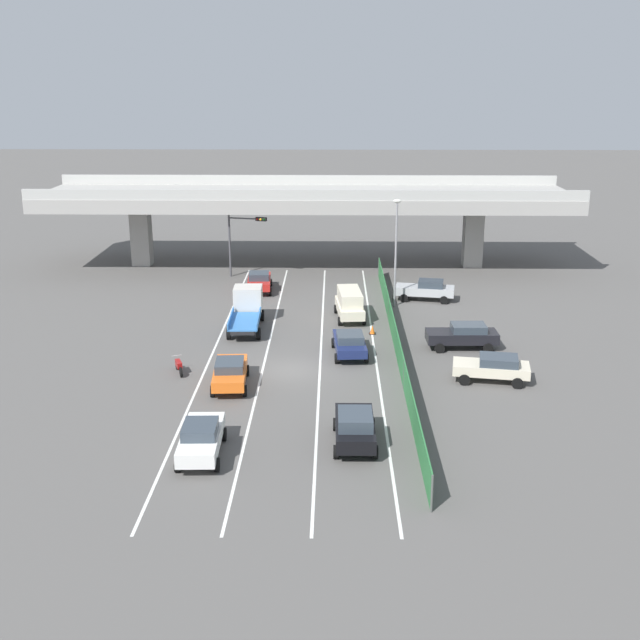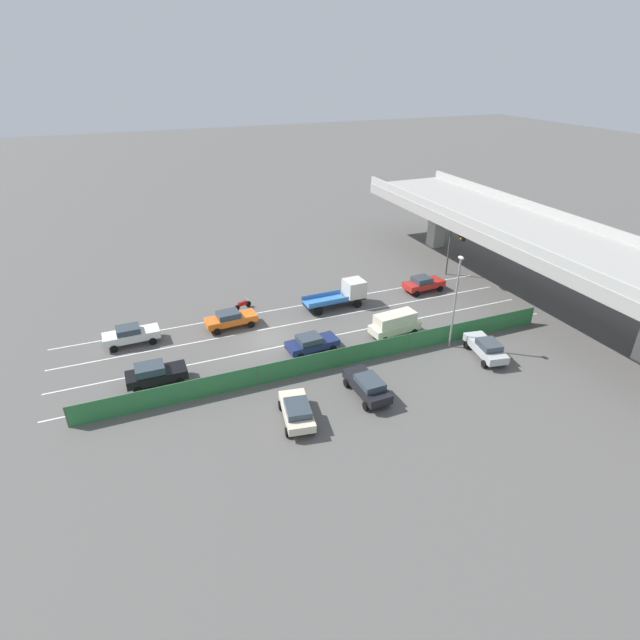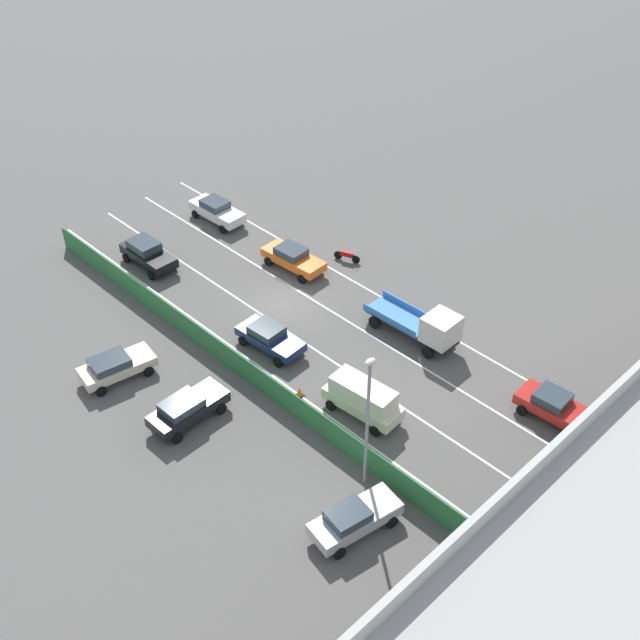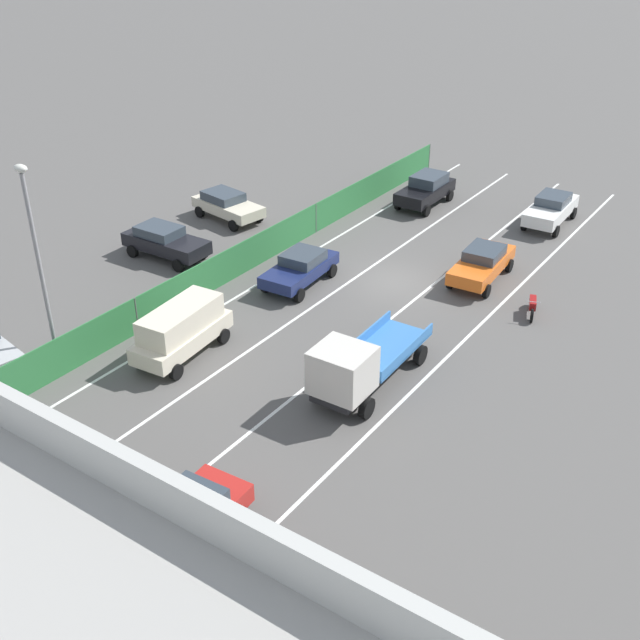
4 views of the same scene
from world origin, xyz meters
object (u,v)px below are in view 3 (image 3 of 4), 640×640
object	(u,v)px
car_van_cream	(363,398)
car_sedan_black	(148,253)
car_hatchback_white	(217,210)
parked_wagon_silver	(354,518)
flatbed_truck_blue	(427,326)
street_lamp	(368,413)
motorcycle	(347,255)
parked_sedan_cream	(115,366)
parked_sedan_dark	(187,408)
car_sedan_navy	(270,337)
traffic_cone	(300,392)
car_taxi_orange	(293,258)
car_sedan_red	(555,406)

from	to	relation	value
car_van_cream	car_sedan_black	world-z (taller)	car_van_cream
car_hatchback_white	parked_wagon_silver	size ratio (longest dim) A/B	0.98
flatbed_truck_blue	parked_wagon_silver	size ratio (longest dim) A/B	1.31
street_lamp	motorcycle	bearing A→B (deg)	-133.47
motorcycle	parked_sedan_cream	bearing A→B (deg)	-2.98
parked_sedan_dark	street_lamp	distance (m)	11.21
car_sedan_navy	car_sedan_black	size ratio (longest dim) A/B	1.01
motorcycle	car_sedan_navy	bearing A→B (deg)	17.99
car_hatchback_white	parked_sedan_dark	xyz separation A→B (m)	(14.47, 15.41, 0.00)
motorcycle	parked_sedan_dark	world-z (taller)	parked_sedan_dark
car_hatchback_white	parked_wagon_silver	distance (m)	30.03
parked_wagon_silver	traffic_cone	xyz separation A→B (m)	(-4.59, -8.60, -0.62)
flatbed_truck_blue	street_lamp	xyz separation A→B (m)	(10.77, 4.91, 3.60)
parked_sedan_dark	parked_wagon_silver	size ratio (longest dim) A/B	0.96
car_van_cream	street_lamp	size ratio (longest dim) A/B	0.57
car_sedan_navy	parked_sedan_cream	size ratio (longest dim) A/B	0.98
car_van_cream	motorcycle	bearing A→B (deg)	-132.78
parked_sedan_cream	car_sedan_black	bearing A→B (deg)	-134.14
car_sedan_navy	flatbed_truck_blue	world-z (taller)	flatbed_truck_blue
car_sedan_navy	car_hatchback_white	bearing A→B (deg)	-117.07
car_sedan_navy	flatbed_truck_blue	bearing A→B (deg)	138.22
traffic_cone	car_sedan_navy	bearing A→B (deg)	-110.63
car_van_cream	flatbed_truck_blue	distance (m)	7.43
car_hatchback_white	traffic_cone	world-z (taller)	car_hatchback_white
car_sedan_black	motorcycle	bearing A→B (deg)	137.48
car_van_cream	flatbed_truck_blue	size ratio (longest dim) A/B	0.75
car_hatchback_white	car_van_cream	bearing A→B (deg)	71.56
car_taxi_orange	parked_wagon_silver	distance (m)	22.48
street_lamp	parked_sedan_cream	bearing A→B (deg)	-73.77
flatbed_truck_blue	parked_sedan_cream	distance (m)	18.63
parked_sedan_cream	traffic_cone	xyz separation A→B (m)	(-6.52, 8.64, -0.60)
car_sedan_black	parked_wagon_silver	xyz separation A→B (m)	(6.22, 25.64, -0.07)
car_sedan_navy	street_lamp	bearing A→B (deg)	72.11
car_hatchback_white	motorcycle	bearing A→B (deg)	106.12
car_sedan_red	parked_sedan_cream	distance (m)	24.96
car_sedan_red	traffic_cone	xyz separation A→B (m)	(8.76, -11.09, -0.61)
car_sedan_black	street_lamp	size ratio (longest dim) A/B	0.54
car_hatchback_white	car_sedan_black	size ratio (longest dim) A/B	1.06
car_sedan_red	flatbed_truck_blue	xyz separation A→B (m)	(-0.01, -9.09, 0.40)
car_sedan_red	car_sedan_navy	size ratio (longest dim) A/B	1.00
car_taxi_orange	parked_sedan_cream	distance (m)	15.07
car_taxi_orange	parked_wagon_silver	xyz separation A→B (m)	(13.10, 18.27, 0.02)
flatbed_truck_blue	parked_wagon_silver	xyz separation A→B (m)	(13.36, 6.61, -0.40)
car_hatchback_white	street_lamp	size ratio (longest dim) A/B	0.57
parked_sedan_cream	parked_wagon_silver	distance (m)	17.35
car_sedan_navy	car_van_cream	world-z (taller)	car_van_cream
car_sedan_red	parked_wagon_silver	distance (m)	13.58
car_sedan_navy	car_hatchback_white	world-z (taller)	car_hatchback_white
car_hatchback_white	car_sedan_black	xyz separation A→B (m)	(7.13, 1.26, 0.05)
car_sedan_black	parked_wagon_silver	distance (m)	26.38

